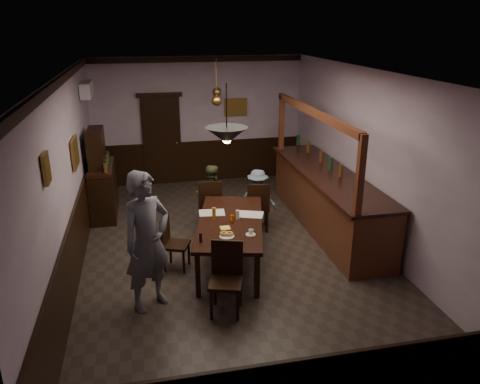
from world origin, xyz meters
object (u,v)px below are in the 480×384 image
object	(u,v)px
person_seated_right	(258,198)
chair_near	(226,274)
bar_counter	(327,198)
chair_side	(172,240)
dining_table	(230,224)
pendant_brass_mid	(217,101)
person_standing	(147,242)
sideboard	(102,181)
chair_far_right	(258,205)
chair_far_left	(210,203)
soda_can	(232,219)
coffee_cup	(251,232)
pendant_iron	(227,135)
person_seated_left	(211,195)
pendant_brass_far	(217,92)

from	to	relation	value
person_seated_right	chair_near	bearing A→B (deg)	95.83
person_seated_right	bar_counter	bearing A→B (deg)	-167.77
chair_side	dining_table	bearing A→B (deg)	-70.66
bar_counter	chair_side	bearing A→B (deg)	-161.60
pendant_brass_mid	chair_near	bearing A→B (deg)	-97.83
chair_near	chair_side	distance (m)	1.46
person_standing	sideboard	world-z (taller)	person_standing
person_standing	bar_counter	world-z (taller)	bar_counter
chair_far_right	sideboard	bearing A→B (deg)	-15.82
chair_far_left	chair_far_right	distance (m)	0.89
soda_can	chair_near	bearing A→B (deg)	-104.75
sideboard	chair_side	bearing A→B (deg)	-64.78
chair_side	coffee_cup	size ratio (longest dim) A/B	10.98
chair_far_right	chair_side	bearing A→B (deg)	43.79
sideboard	soda_can	bearing A→B (deg)	-50.79
soda_can	sideboard	size ratio (longest dim) A/B	0.07
chair_side	coffee_cup	xyz separation A→B (m)	(1.14, -0.61, 0.32)
coffee_cup	person_seated_right	bearing A→B (deg)	86.68
sideboard	person_standing	bearing A→B (deg)	-76.97
pendant_iron	sideboard	bearing A→B (deg)	120.18
chair_near	coffee_cup	world-z (taller)	chair_near
chair_far_right	person_standing	size ratio (longest dim) A/B	0.49
bar_counter	pendant_iron	world-z (taller)	pendant_iron
chair_far_right	chair_near	xyz separation A→B (m)	(-1.05, -2.41, 0.02)
dining_table	bar_counter	distance (m)	2.32
pendant_iron	bar_counter	bearing A→B (deg)	38.73
pendant_brass_mid	dining_table	bearing A→B (deg)	-94.53
person_seated_right	soda_can	world-z (taller)	person_seated_right
person_seated_right	sideboard	bearing A→B (deg)	6.68
pendant_brass_mid	person_seated_right	bearing A→B (deg)	-53.45
dining_table	person_seated_left	xyz separation A→B (m)	(-0.07, 1.61, -0.08)
person_seated_left	pendant_iron	distance (m)	2.95
chair_far_right	chair_side	xyz separation A→B (m)	(-1.68, -1.09, -0.05)
dining_table	chair_far_right	size ratio (longest dim) A/B	2.47
chair_far_right	sideboard	size ratio (longest dim) A/B	0.54
coffee_cup	pendant_brass_far	distance (m)	4.26
dining_table	coffee_cup	bearing A→B (deg)	-70.93
bar_counter	pendant_brass_mid	xyz separation A→B (m)	(-1.89, 1.21, 1.72)
dining_table	pendant_brass_mid	xyz separation A→B (m)	(0.18, 2.24, 1.61)
pendant_brass_mid	sideboard	bearing A→B (deg)	172.09
chair_near	dining_table	bearing A→B (deg)	93.81
bar_counter	pendant_brass_far	bearing A→B (deg)	125.51
chair_far_left	bar_counter	distance (m)	2.22
dining_table	pendant_brass_far	world-z (taller)	pendant_brass_far
chair_near	coffee_cup	size ratio (longest dim) A/B	12.40
person_standing	person_seated_left	world-z (taller)	person_standing
chair_near	chair_far_left	bearing A→B (deg)	103.29
person_standing	soda_can	bearing A→B (deg)	0.10
chair_near	person_standing	xyz separation A→B (m)	(-1.01, 0.32, 0.44)
pendant_iron	pendant_brass_mid	xyz separation A→B (m)	(0.37, 3.02, -0.02)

